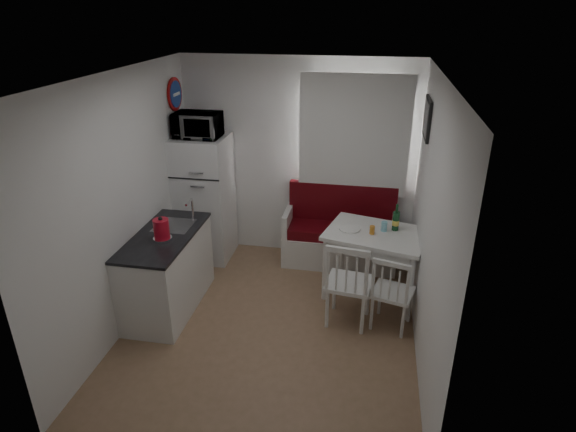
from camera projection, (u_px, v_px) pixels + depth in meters
name	position (u px, v px, depth m)	size (l,w,h in m)	color
floor	(271.00, 325.00, 5.16)	(3.00, 3.50, 0.02)	#8B6A4A
ceiling	(267.00, 75.00, 4.10)	(3.00, 3.50, 0.02)	white
wall_back	(298.00, 160.00, 6.21)	(3.00, 0.02, 2.60)	white
wall_front	(210.00, 324.00, 3.06)	(3.00, 0.02, 2.60)	white
wall_left	(125.00, 204.00, 4.88)	(0.02, 3.50, 2.60)	white
wall_right	(430.00, 226.00, 4.39)	(0.02, 3.50, 2.60)	white
window	(354.00, 139.00, 5.93)	(1.22, 0.06, 1.47)	white
curtain	(354.00, 137.00, 5.85)	(1.35, 0.02, 1.50)	white
kitchen_counter	(168.00, 271.00, 5.31)	(0.62, 1.32, 1.16)	white
wall_sign	(175.00, 94.00, 5.83)	(0.40, 0.40, 0.03)	#193D99
picture_frame	(427.00, 118.00, 5.07)	(0.04, 0.52, 0.42)	black
bench	(340.00, 238.00, 6.28)	(1.46, 0.56, 1.04)	white
dining_table	(376.00, 240.00, 5.41)	(1.24, 1.00, 0.82)	white
chair_left	(349.00, 277.00, 4.90)	(0.51, 0.49, 0.53)	white
chair_right	(394.00, 287.00, 4.87)	(0.49, 0.48, 0.46)	white
fridge	(205.00, 198.00, 6.28)	(0.66, 0.66, 1.65)	white
microwave	(198.00, 125.00, 5.83)	(0.55, 0.37, 0.31)	white
kettle	(161.00, 229.00, 4.96)	(0.19, 0.19, 0.26)	red
wine_bottle	(396.00, 217.00, 5.37)	(0.08, 0.08, 0.31)	#164422
drinking_glass_orange	(372.00, 230.00, 5.32)	(0.06, 0.06, 0.10)	orange
drinking_glass_blue	(384.00, 226.00, 5.39)	(0.07, 0.07, 0.11)	#83CEDF
plate	(350.00, 229.00, 5.44)	(0.24, 0.24, 0.02)	white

